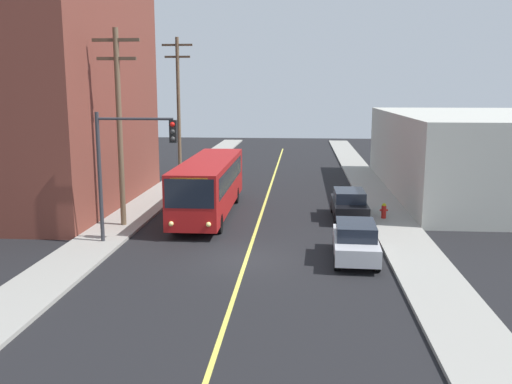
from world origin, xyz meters
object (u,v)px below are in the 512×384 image
Objects in this scene: utility_pole_near at (119,119)px; traffic_signal_left_corner at (131,153)px; fire_hydrant at (384,210)px; city_bus at (209,184)px; parked_car_silver at (355,241)px; parked_car_black at (349,204)px; utility_pole_mid at (178,102)px.

utility_pole_near is 1.67× the size of traffic_signal_left_corner.
traffic_signal_left_corner is 7.14× the size of fire_hydrant.
city_bus is at bearing 175.80° from fire_hydrant.
traffic_signal_left_corner is (-2.46, -6.58, 2.49)m from city_bus.
fire_hydrant is (2.23, 7.39, -0.26)m from parked_car_silver.
parked_car_silver is at bearing -8.68° from traffic_signal_left_corner.
parked_car_black is at bearing -2.37° from city_bus.
city_bus is 14.49× the size of fire_hydrant.
city_bus is at bearing 69.55° from traffic_signal_left_corner.
fire_hydrant is (14.36, -13.69, -5.57)m from utility_pole_mid.
utility_pole_mid is at bearing 119.91° from parked_car_silver.
parked_car_silver is 24.90m from utility_pole_mid.
parked_car_silver is 7.73m from fire_hydrant.
utility_pole_mid is at bearing 91.83° from utility_pole_near.
utility_pole_mid is (-12.49, 13.30, 5.32)m from parked_car_black.
parked_car_black is 12.61m from traffic_signal_left_corner.
utility_pole_near is 3.85m from traffic_signal_left_corner.
utility_pole_mid is (-4.55, 12.97, 4.34)m from city_bus.
parked_car_silver is (7.58, -8.11, -0.98)m from city_bus.
utility_pole_near reaches higher than parked_car_silver.
parked_car_silver is 10.72m from traffic_signal_left_corner.
traffic_signal_left_corner is at bearing -64.09° from utility_pole_near.
parked_car_black is at bearing 14.13° from utility_pole_near.
fire_hydrant is at bearing -4.20° from city_bus.
city_bus is 9.91m from fire_hydrant.
parked_car_black is 13.25m from utility_pole_near.
parked_car_silver is 0.45× the size of utility_pole_near.
city_bus is at bearing 39.65° from utility_pole_near.
parked_car_silver is 5.31× the size of fire_hydrant.
utility_pole_mid reaches higher than traffic_signal_left_corner.
utility_pole_mid reaches higher than parked_car_black.
utility_pole_mid reaches higher than utility_pole_near.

